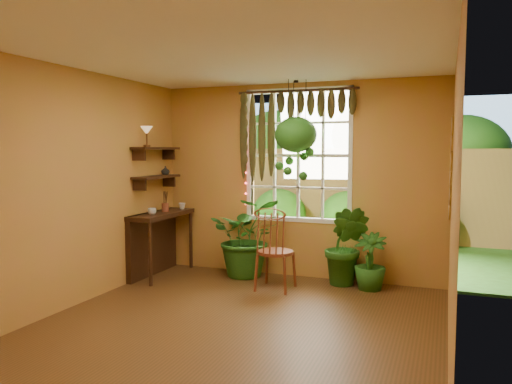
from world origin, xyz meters
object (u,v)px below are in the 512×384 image
Objects in this scene: counter_ledge at (155,236)px; potted_plant_mid at (346,246)px; windsor_chair at (275,262)px; hanging_basket at (296,140)px; potted_plant_left at (248,237)px.

potted_plant_mid is (2.65, 0.39, -0.02)m from counter_ledge.
hanging_basket is at bearing 78.63° from windsor_chair.
counter_ledge is 1.85m from windsor_chair.
potted_plant_mid is at bearing -0.11° from hanging_basket.
counter_ledge is 1.32m from potted_plant_left.
counter_ledge is 1.07× the size of potted_plant_left.
windsor_chair reaches higher than counter_ledge.
potted_plant_left is 1.39m from potted_plant_mid.
potted_plant_left is at bearing -179.65° from potted_plant_mid.
potted_plant_left reaches higher than counter_ledge.
hanging_basket is (0.69, 0.01, 1.36)m from potted_plant_left.
potted_plant_mid is at bearing 33.60° from windsor_chair.
potted_plant_mid is at bearing 8.47° from counter_ledge.
windsor_chair is at bearing -3.93° from counter_ledge.
windsor_chair is 1.09× the size of potted_plant_left.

